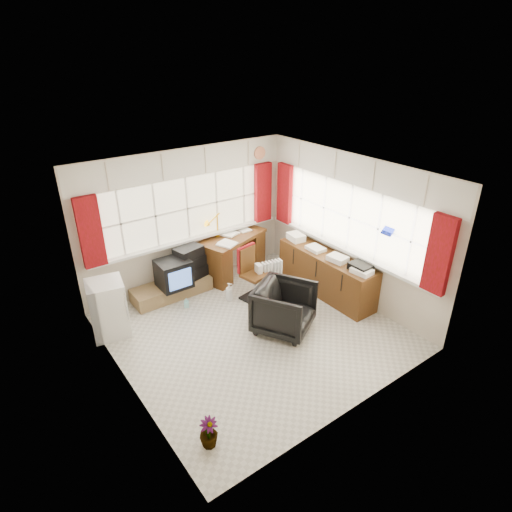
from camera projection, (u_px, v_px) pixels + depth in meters
The scene contains 20 objects.
ground at pixel (254, 331), 6.69m from camera, with size 4.00×4.00×0.00m, color beige.
room_walls at pixel (253, 244), 6.02m from camera, with size 4.00×4.00×4.00m.
window_back at pixel (190, 236), 7.68m from camera, with size 3.70×0.12×3.60m.
window_right at pixel (346, 246), 7.30m from camera, with size 0.12×3.70×3.60m.
curtains at pixel (266, 215), 7.20m from camera, with size 3.83×3.83×1.15m.
overhead_cabinets at pixel (267, 167), 6.92m from camera, with size 3.98×3.98×0.48m.
desk at pixel (233, 252), 8.22m from camera, with size 1.50×1.06×0.82m.
desk_lamp at pixel (217, 220), 7.93m from camera, with size 0.17×0.14×0.46m.
task_chair at pixel (250, 271), 7.38m from camera, with size 0.48×0.50×0.97m.
office_chair at pixel (284, 308), 6.57m from camera, with size 0.82×0.85×0.77m, color black.
radiator at pixel (270, 281), 7.57m from camera, with size 0.46×0.24×0.65m.
credenza at pixel (326, 273), 7.58m from camera, with size 0.50×2.00×0.85m.
file_tray at pixel (361, 267), 6.89m from camera, with size 0.27×0.35×0.12m, color black.
tv_bench at pixel (172, 289), 7.59m from camera, with size 1.40×0.50×0.25m, color olive.
crt_tv at pixel (174, 274), 7.34m from camera, with size 0.54×0.51×0.49m.
hifi_stack at pixel (189, 263), 7.60m from camera, with size 0.64×0.48×0.60m.
mini_fridge at pixel (108, 308), 6.46m from camera, with size 0.62×0.63×0.90m.
spray_bottle_a at pixel (229, 292), 7.43m from camera, with size 0.13×0.13×0.33m, color silver.
spray_bottle_b at pixel (186, 303), 7.27m from camera, with size 0.08×0.08×0.17m, color #97E1DD.
flower_vase at pixel (209, 433), 4.71m from camera, with size 0.21×0.21×0.38m, color black.
Camera 1 is at (-3.20, -4.44, 4.03)m, focal length 30.00 mm.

